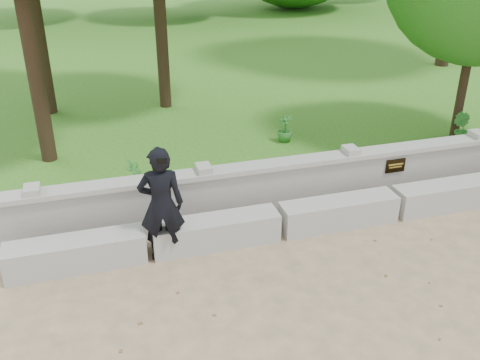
# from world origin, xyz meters

# --- Properties ---
(ground) EXTENTS (80.00, 80.00, 0.00)m
(ground) POSITION_xyz_m (0.00, 0.00, 0.00)
(ground) COLOR tan
(ground) RESTS_ON ground
(lawn) EXTENTS (40.00, 22.00, 0.25)m
(lawn) POSITION_xyz_m (0.00, 14.00, 0.12)
(lawn) COLOR #2A681C
(lawn) RESTS_ON ground
(concrete_bench) EXTENTS (11.90, 0.45, 0.45)m
(concrete_bench) POSITION_xyz_m (0.00, 1.90, 0.22)
(concrete_bench) COLOR #B0AEA6
(concrete_bench) RESTS_ON ground
(parapet_wall) EXTENTS (12.50, 0.35, 0.90)m
(parapet_wall) POSITION_xyz_m (0.00, 2.60, 0.46)
(parapet_wall) COLOR #A5A39C
(parapet_wall) RESTS_ON ground
(man_main) EXTENTS (0.68, 0.61, 1.72)m
(man_main) POSITION_xyz_m (-3.79, 1.80, 0.86)
(man_main) COLOR black
(man_main) RESTS_ON ground
(shrub_a) EXTENTS (0.39, 0.42, 0.66)m
(shrub_a) POSITION_xyz_m (-4.01, 3.30, 0.58)
(shrub_a) COLOR #2C7126
(shrub_a) RESTS_ON lawn
(shrub_b) EXTENTS (0.33, 0.39, 0.65)m
(shrub_b) POSITION_xyz_m (2.58, 3.74, 0.57)
(shrub_b) COLOR #2C7126
(shrub_b) RESTS_ON lawn
(shrub_d) EXTENTS (0.37, 0.39, 0.56)m
(shrub_d) POSITION_xyz_m (-0.78, 4.88, 0.53)
(shrub_d) COLOR #2C7126
(shrub_d) RESTS_ON lawn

